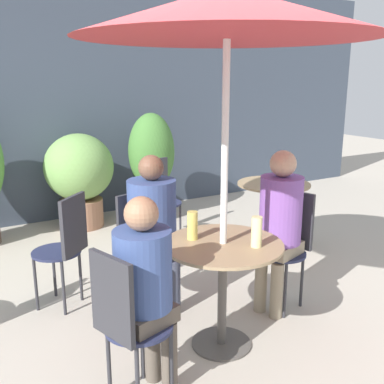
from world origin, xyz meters
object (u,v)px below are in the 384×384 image
object	(u,v)px
seated_person_0	(279,218)
bistro_chair_0	(288,238)
bistro_chair_1	(141,240)
umbrella	(227,14)
cafe_table_near	(223,267)
seated_person_1	(154,222)
seated_person_2	(145,280)
cafe_table_far	(273,200)
potted_plant_1	(79,174)
potted_plant_2	(152,163)
bistro_chair_2	(125,317)
beer_glass_0	(192,226)
bistro_chair_3	(66,242)
bistro_chair_5	(159,193)
beer_glass_1	(257,232)

from	to	relation	value
seated_person_0	bistro_chair_0	bearing A→B (deg)	90.00
bistro_chair_1	seated_person_0	world-z (taller)	seated_person_0
umbrella	seated_person_0	bearing A→B (deg)	17.00
bistro_chair_1	cafe_table_near	bearing A→B (deg)	-90.00
seated_person_1	seated_person_2	distance (m)	0.94
seated_person_0	umbrella	xyz separation A→B (m)	(-0.64, -0.19, 1.37)
cafe_table_far	umbrella	distance (m)	2.38
potted_plant_1	potted_plant_2	world-z (taller)	potted_plant_2
bistro_chair_2	seated_person_0	bearing A→B (deg)	-90.00
cafe_table_far	potted_plant_1	distance (m)	2.32
seated_person_1	beer_glass_0	distance (m)	0.48
beer_glass_0	bistro_chair_2	bearing A→B (deg)	-147.92
bistro_chair_2	cafe_table_near	bearing A→B (deg)	-90.00
bistro_chair_1	seated_person_0	size ratio (longest dim) A/B	0.73
seated_person_1	potted_plant_2	size ratio (longest dim) A/B	0.91
cafe_table_far	bistro_chair_0	distance (m)	1.10
bistro_chair_2	bistro_chair_3	distance (m)	1.27
bistro_chair_0	bistro_chair_3	size ratio (longest dim) A/B	1.00
bistro_chair_5	potted_plant_1	bearing A→B (deg)	114.98
bistro_chair_3	bistro_chair_0	bearing A→B (deg)	109.31
bistro_chair_5	seated_person_0	world-z (taller)	seated_person_0
bistro_chair_1	potted_plant_2	distance (m)	2.28
cafe_table_near	seated_person_1	bearing A→B (deg)	107.00
cafe_table_near	bistro_chair_1	size ratio (longest dim) A/B	0.85
cafe_table_near	potted_plant_1	xyz separation A→B (m)	(-0.08, 2.95, 0.08)
bistro_chair_0	bistro_chair_5	bearing A→B (deg)	170.81
bistro_chair_2	potted_plant_1	size ratio (longest dim) A/B	0.81
bistro_chair_3	cafe_table_near	bearing A→B (deg)	82.93
cafe_table_near	bistro_chair_3	world-z (taller)	bistro_chair_3
beer_glass_1	potted_plant_2	bearing A→B (deg)	77.49
bistro_chair_0	seated_person_0	world-z (taller)	seated_person_0
bistro_chair_0	bistro_chair_3	world-z (taller)	same
bistro_chair_1	seated_person_2	size ratio (longest dim) A/B	0.78
cafe_table_near	bistro_chair_5	distance (m)	2.09
cafe_table_far	umbrella	bearing A→B (deg)	-140.33
bistro_chair_0	beer_glass_1	world-z (taller)	beer_glass_1
cafe_table_near	umbrella	world-z (taller)	umbrella
seated_person_0	umbrella	world-z (taller)	umbrella
bistro_chair_1	bistro_chair_2	world-z (taller)	same
seated_person_1	umbrella	xyz separation A→B (m)	(0.19, -0.63, 1.39)
bistro_chair_5	potted_plant_2	size ratio (longest dim) A/B	0.68
bistro_chair_2	bistro_chair_0	bearing A→B (deg)	-90.00
seated_person_1	umbrella	world-z (taller)	umbrella
beer_glass_1	umbrella	xyz separation A→B (m)	(-0.15, 0.15, 1.28)
bistro_chair_0	cafe_table_far	bearing A→B (deg)	129.15
bistro_chair_3	potted_plant_1	size ratio (longest dim) A/B	0.81
seated_person_2	beer_glass_1	xyz separation A→B (m)	(0.78, 0.04, 0.13)
bistro_chair_1	bistro_chair_3	distance (m)	0.58
cafe_table_near	potted_plant_1	size ratio (longest dim) A/B	0.69
cafe_table_far	bistro_chair_3	distance (m)	2.14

